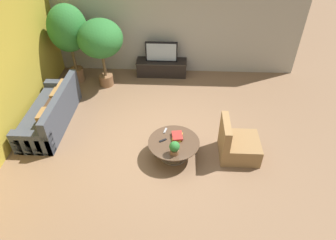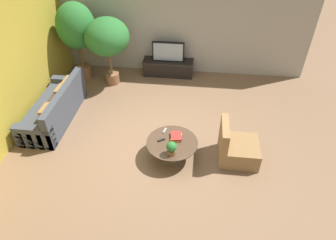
{
  "view_description": "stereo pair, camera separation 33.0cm",
  "coord_description": "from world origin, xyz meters",
  "px_view_note": "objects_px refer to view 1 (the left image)",
  "views": [
    {
      "loc": [
        0.38,
        -4.86,
        4.55
      ],
      "look_at": [
        0.14,
        0.09,
        0.55
      ],
      "focal_mm": 32.0,
      "sensor_mm": 36.0,
      "label": 1
    },
    {
      "loc": [
        0.71,
        -4.83,
        4.55
      ],
      "look_at": [
        0.14,
        0.09,
        0.55
      ],
      "focal_mm": 32.0,
      "sensor_mm": 36.0,
      "label": 2
    }
  ],
  "objects_px": {
    "armchair_wicker": "(237,145)",
    "potted_palm_tall": "(68,30)",
    "television": "(161,52)",
    "couch_by_wall": "(51,113)",
    "potted_plant_tabletop": "(174,148)",
    "coffee_table": "(174,146)",
    "potted_palm_corner": "(100,40)",
    "media_console": "(162,67)"
  },
  "relations": [
    {
      "from": "armchair_wicker",
      "to": "potted_palm_tall",
      "type": "xyz_separation_m",
      "value": [
        -4.16,
        2.81,
        1.22
      ]
    },
    {
      "from": "television",
      "to": "couch_by_wall",
      "type": "bearing_deg",
      "value": -135.34
    },
    {
      "from": "couch_by_wall",
      "to": "potted_plant_tabletop",
      "type": "height_order",
      "value": "couch_by_wall"
    },
    {
      "from": "coffee_table",
      "to": "armchair_wicker",
      "type": "bearing_deg",
      "value": 4.58
    },
    {
      "from": "potted_palm_tall",
      "to": "coffee_table",
      "type": "bearing_deg",
      "value": -45.51
    },
    {
      "from": "coffee_table",
      "to": "potted_palm_corner",
      "type": "xyz_separation_m",
      "value": [
        -1.98,
        2.71,
        1.06
      ]
    },
    {
      "from": "television",
      "to": "potted_plant_tabletop",
      "type": "relative_size",
      "value": 3.13
    },
    {
      "from": "armchair_wicker",
      "to": "television",
      "type": "bearing_deg",
      "value": 28.51
    },
    {
      "from": "potted_palm_corner",
      "to": "media_console",
      "type": "bearing_deg",
      "value": 23.14
    },
    {
      "from": "coffee_table",
      "to": "couch_by_wall",
      "type": "distance_m",
      "value": 3.05
    },
    {
      "from": "media_console",
      "to": "coffee_table",
      "type": "relative_size",
      "value": 1.39
    },
    {
      "from": "couch_by_wall",
      "to": "potted_plant_tabletop",
      "type": "bearing_deg",
      "value": 66.18
    },
    {
      "from": "potted_palm_tall",
      "to": "potted_plant_tabletop",
      "type": "height_order",
      "value": "potted_palm_tall"
    },
    {
      "from": "media_console",
      "to": "television",
      "type": "relative_size",
      "value": 1.61
    },
    {
      "from": "potted_plant_tabletop",
      "to": "coffee_table",
      "type": "bearing_deg",
      "value": 93.72
    },
    {
      "from": "couch_by_wall",
      "to": "potted_palm_corner",
      "type": "xyz_separation_m",
      "value": [
        0.91,
        1.75,
        1.05
      ]
    },
    {
      "from": "armchair_wicker",
      "to": "potted_palm_corner",
      "type": "bearing_deg",
      "value": 51.56
    },
    {
      "from": "couch_by_wall",
      "to": "armchair_wicker",
      "type": "relative_size",
      "value": 2.55
    },
    {
      "from": "armchair_wicker",
      "to": "potted_palm_tall",
      "type": "relative_size",
      "value": 0.4
    },
    {
      "from": "armchair_wicker",
      "to": "potted_palm_corner",
      "type": "xyz_separation_m",
      "value": [
        -3.29,
        2.61,
        1.07
      ]
    },
    {
      "from": "potted_palm_corner",
      "to": "couch_by_wall",
      "type": "bearing_deg",
      "value": -117.43
    },
    {
      "from": "media_console",
      "to": "armchair_wicker",
      "type": "xyz_separation_m",
      "value": [
        1.77,
        -3.26,
        0.04
      ]
    },
    {
      "from": "armchair_wicker",
      "to": "potted_palm_tall",
      "type": "bearing_deg",
      "value": 56.0
    },
    {
      "from": "coffee_table",
      "to": "couch_by_wall",
      "type": "bearing_deg",
      "value": 161.64
    },
    {
      "from": "potted_palm_tall",
      "to": "television",
      "type": "bearing_deg",
      "value": 10.62
    },
    {
      "from": "potted_plant_tabletop",
      "to": "armchair_wicker",
      "type": "bearing_deg",
      "value": 18.6
    },
    {
      "from": "television",
      "to": "potted_plant_tabletop",
      "type": "distance_m",
      "value": 3.72
    },
    {
      "from": "media_console",
      "to": "television",
      "type": "bearing_deg",
      "value": -90.0
    },
    {
      "from": "television",
      "to": "potted_palm_corner",
      "type": "bearing_deg",
      "value": -156.92
    },
    {
      "from": "media_console",
      "to": "coffee_table",
      "type": "bearing_deg",
      "value": -82.09
    },
    {
      "from": "television",
      "to": "coffee_table",
      "type": "xyz_separation_m",
      "value": [
        0.47,
        -3.36,
        -0.45
      ]
    },
    {
      "from": "television",
      "to": "coffee_table",
      "type": "height_order",
      "value": "television"
    },
    {
      "from": "television",
      "to": "couch_by_wall",
      "type": "xyz_separation_m",
      "value": [
        -2.43,
        -2.4,
        -0.44
      ]
    },
    {
      "from": "armchair_wicker",
      "to": "potted_plant_tabletop",
      "type": "relative_size",
      "value": 2.97
    },
    {
      "from": "armchair_wicker",
      "to": "potted_plant_tabletop",
      "type": "distance_m",
      "value": 1.38
    },
    {
      "from": "armchair_wicker",
      "to": "couch_by_wall",
      "type": "bearing_deg",
      "value": 78.47
    },
    {
      "from": "potted_palm_tall",
      "to": "couch_by_wall",
      "type": "bearing_deg",
      "value": -91.02
    },
    {
      "from": "coffee_table",
      "to": "potted_palm_tall",
      "type": "bearing_deg",
      "value": 134.49
    },
    {
      "from": "armchair_wicker",
      "to": "potted_palm_tall",
      "type": "height_order",
      "value": "potted_palm_tall"
    },
    {
      "from": "coffee_table",
      "to": "armchair_wicker",
      "type": "distance_m",
      "value": 1.31
    },
    {
      "from": "media_console",
      "to": "potted_palm_tall",
      "type": "distance_m",
      "value": 2.74
    },
    {
      "from": "television",
      "to": "potted_palm_corner",
      "type": "distance_m",
      "value": 1.76
    }
  ]
}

